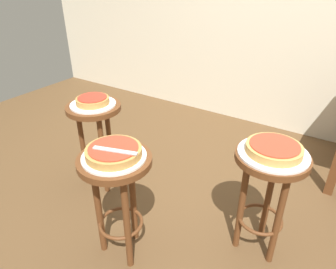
{
  "coord_description": "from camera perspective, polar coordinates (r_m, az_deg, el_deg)",
  "views": [
    {
      "loc": [
        0.61,
        -1.33,
        1.45
      ],
      "look_at": [
        -0.25,
        -0.01,
        0.58
      ],
      "focal_mm": 32.38,
      "sensor_mm": 36.0,
      "label": 1
    }
  ],
  "objects": [
    {
      "name": "serving_plate_leftside",
      "position": [
        1.58,
        19.18,
        -3.39
      ],
      "size": [
        0.35,
        0.35,
        0.01
      ],
      "primitive_type": "cylinder",
      "color": "silver",
      "rests_on": "stool_leftside"
    },
    {
      "name": "stool_middle",
      "position": [
        2.17,
        -13.39,
        1.29
      ],
      "size": [
        0.37,
        0.37,
        0.64
      ],
      "color": "#5B3319",
      "rests_on": "ground_plane"
    },
    {
      "name": "serving_plate_foreground",
      "position": [
        1.49,
        -10.11,
        -4.1
      ],
      "size": [
        0.32,
        0.32,
        0.01
      ],
      "primitive_type": "cylinder",
      "color": "white",
      "rests_on": "stool_foreground"
    },
    {
      "name": "serving_plate_middle",
      "position": [
        2.09,
        -13.93,
        5.53
      ],
      "size": [
        0.3,
        0.3,
        0.01
      ],
      "primitive_type": "cylinder",
      "color": "silver",
      "rests_on": "stool_middle"
    },
    {
      "name": "pizza_leftside",
      "position": [
        1.56,
        19.34,
        -2.51
      ],
      "size": [
        0.27,
        0.27,
        0.05
      ],
      "color": "tan",
      "rests_on": "serving_plate_leftside"
    },
    {
      "name": "stool_leftside",
      "position": [
        1.67,
        18.22,
        -8.47
      ],
      "size": [
        0.37,
        0.37,
        0.64
      ],
      "color": "#5B3319",
      "rests_on": "ground_plane"
    },
    {
      "name": "ground_plane",
      "position": [
        2.06,
        6.21,
        -16.06
      ],
      "size": [
        6.0,
        6.0,
        0.0
      ],
      "primitive_type": "plane",
      "color": "brown"
    },
    {
      "name": "pizza_foreground",
      "position": [
        1.48,
        -10.2,
        -3.18
      ],
      "size": [
        0.27,
        0.27,
        0.05
      ],
      "color": "#B78442",
      "rests_on": "serving_plate_foreground"
    },
    {
      "name": "stool_foreground",
      "position": [
        1.59,
        -9.57,
        -9.39
      ],
      "size": [
        0.37,
        0.37,
        0.64
      ],
      "color": "#5B3319",
      "rests_on": "ground_plane"
    },
    {
      "name": "pizza_middle",
      "position": [
        2.08,
        -14.02,
        6.25
      ],
      "size": [
        0.22,
        0.22,
        0.05
      ],
      "color": "#B78442",
      "rests_on": "serving_plate_middle"
    },
    {
      "name": "pizza_server_knife",
      "position": [
        1.43,
        -9.93,
        -2.98
      ],
      "size": [
        0.22,
        0.09,
        0.01
      ],
      "primitive_type": "cube",
      "rotation": [
        0.0,
        0.0,
        0.3
      ],
      "color": "silver",
      "rests_on": "pizza_foreground"
    }
  ]
}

